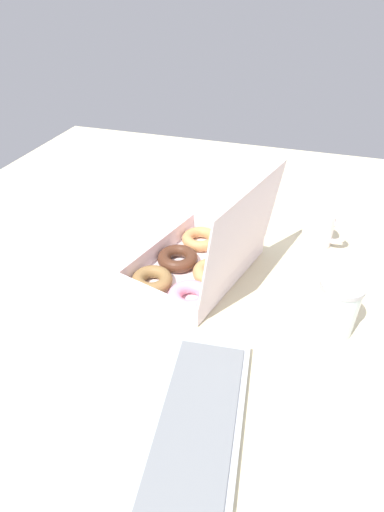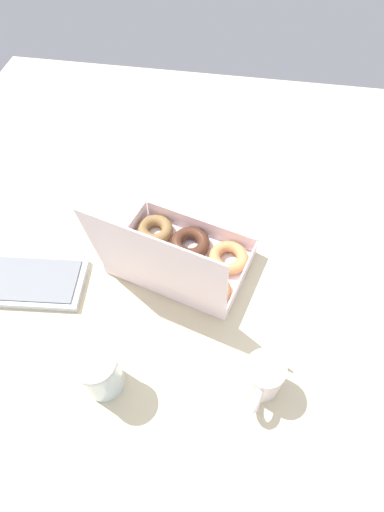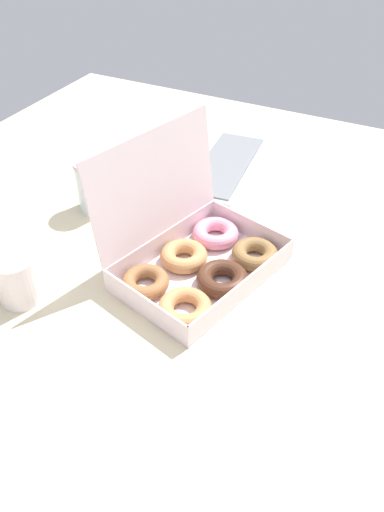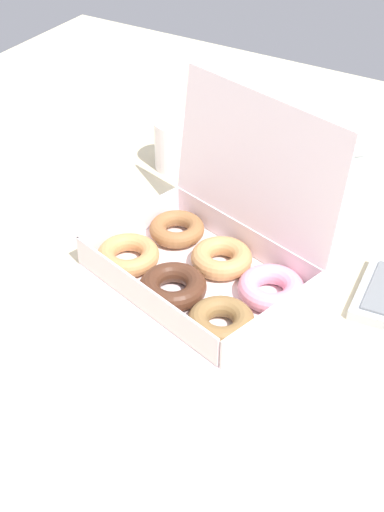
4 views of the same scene
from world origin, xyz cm
name	(u,v)px [view 1 (image 1 of 4)]	position (x,y,z in cm)	size (l,w,h in cm)	color
ground_plane	(198,266)	(0.00, 0.00, -1.00)	(180.00, 180.00, 2.00)	beige
donut_box	(199,263)	(4.03, 1.42, 3.40)	(38.67, 33.35, 27.67)	white
keyboard	(196,427)	(44.94, 13.18, 1.06)	(38.50, 18.45, 2.20)	#B5BBC2
coffee_mug	(320,229)	(-18.63, 29.28, 5.09)	(8.13, 11.93, 9.92)	white
glass_jar	(337,307)	(14.18, 34.01, 6.45)	(8.74, 8.74, 12.81)	silver
paper_napkin	(73,301)	(22.62, -23.52, 0.07)	(10.54, 8.96, 0.15)	white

